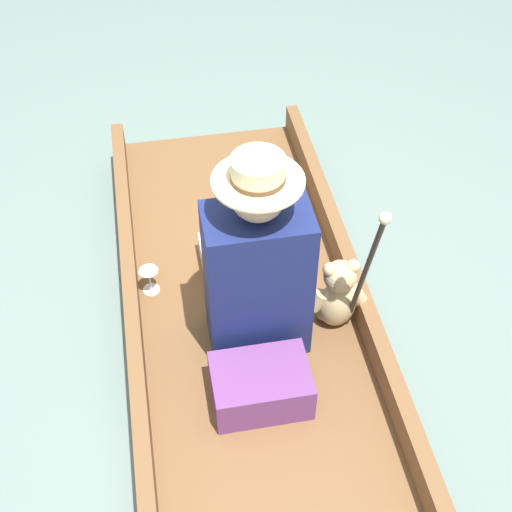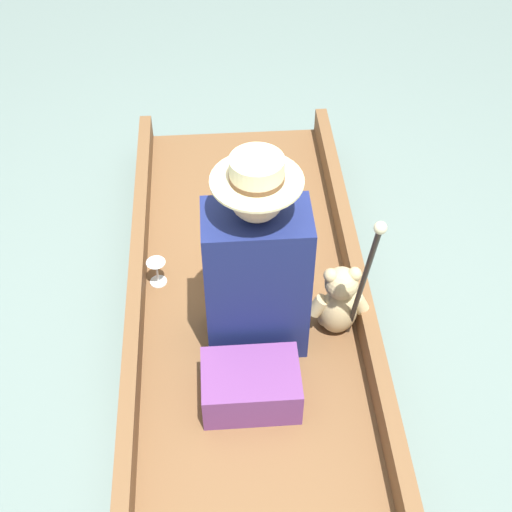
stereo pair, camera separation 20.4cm
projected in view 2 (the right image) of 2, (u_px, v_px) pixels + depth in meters
The scene contains 7 objects.
ground_plane at pixel (249, 334), 3.13m from camera, with size 16.00×16.00×0.00m, color slate.
punt_boat at pixel (249, 322), 3.06m from camera, with size 1.00×2.58×0.28m.
seat_cushion at pixel (251, 386), 2.67m from camera, with size 0.37×0.26×0.17m.
seated_person at pixel (256, 268), 2.73m from camera, with size 0.39×0.70×0.92m.
teddy_bear at pixel (339, 302), 2.85m from camera, with size 0.25×0.15×0.36m.
wine_glass at pixel (156, 267), 3.08m from camera, with size 0.08×0.08×0.13m.
walking_cane at pixel (365, 275), 2.53m from camera, with size 0.04×0.24×0.81m.
Camera 2 is at (-0.11, -1.93, 2.48)m, focal length 50.00 mm.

